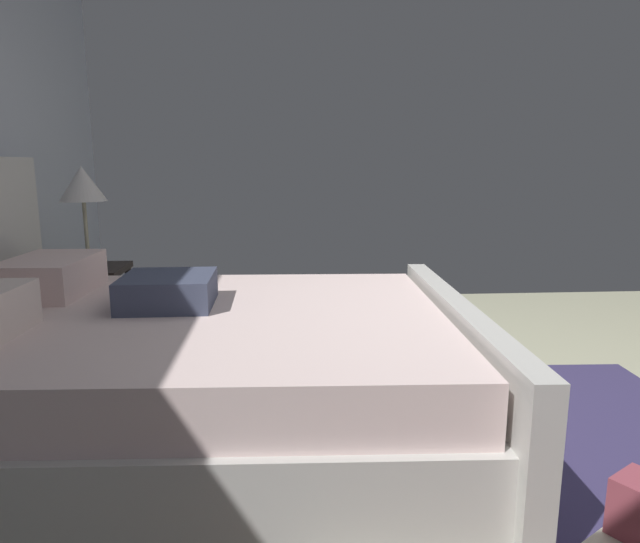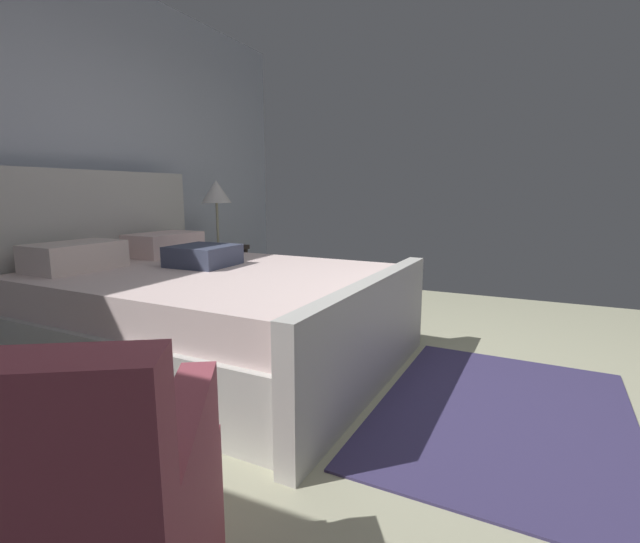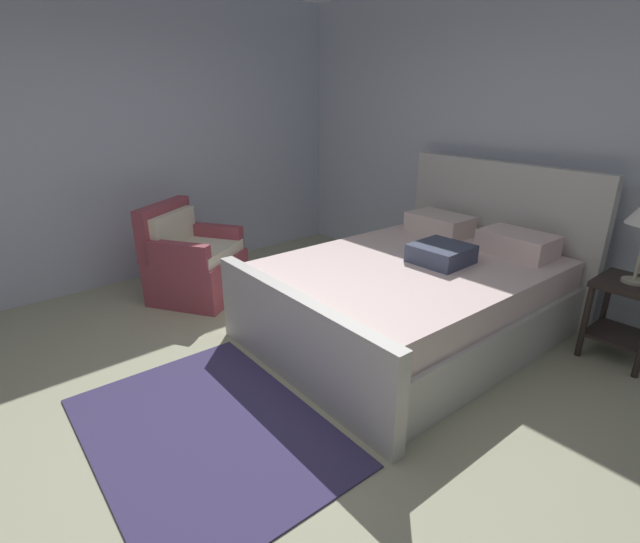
% 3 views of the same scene
% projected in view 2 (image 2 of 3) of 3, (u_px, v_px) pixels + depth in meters
% --- Properties ---
extents(ground_plane, '(5.48, 5.83, 0.02)m').
position_uv_depth(ground_plane, '(454.00, 403.00, 2.46)').
color(ground_plane, '#ACAC8C').
extents(wall_back, '(5.60, 0.12, 2.84)m').
position_uv_depth(wall_back, '(64.00, 153.00, 3.45)').
color(wall_back, silver).
rests_on(wall_back, ground).
extents(bed, '(1.93, 2.42, 1.29)m').
position_uv_depth(bed, '(203.00, 309.00, 3.04)').
color(bed, beige).
rests_on(bed, ground).
extents(nightstand_right, '(0.44, 0.44, 0.60)m').
position_uv_depth(nightstand_right, '(219.00, 266.00, 4.47)').
color(nightstand_right, '#2B231F').
rests_on(nightstand_right, ground).
extents(table_lamp_right, '(0.29, 0.29, 0.64)m').
position_uv_depth(table_lamp_right, '(216.00, 193.00, 4.35)').
color(table_lamp_right, '#B7B293').
rests_on(table_lamp_right, nightstand_right).
extents(area_rug, '(1.73, 1.26, 0.01)m').
position_uv_depth(area_rug, '(502.00, 414.00, 2.30)').
color(area_rug, '#3A335D').
rests_on(area_rug, ground).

